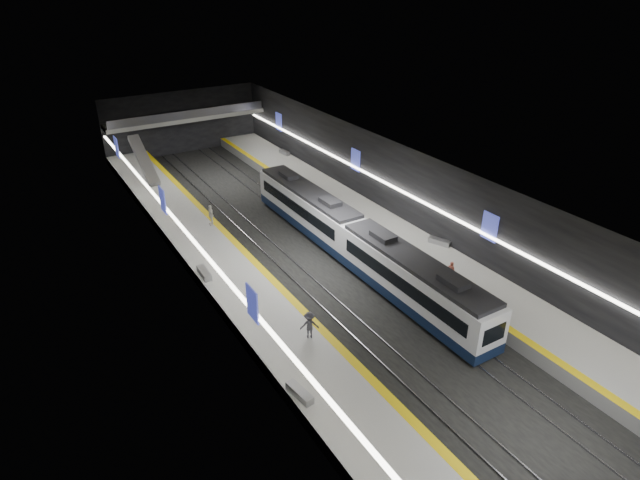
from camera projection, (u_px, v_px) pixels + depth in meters
ground at (324, 266)px, 44.30m from camera, size 70.00×70.00×0.00m
ceiling at (324, 176)px, 40.58m from camera, size 20.00×70.00×0.04m
wall_left at (204, 255)px, 37.85m from camera, size 0.04×70.00×8.00m
wall_right at (421, 197)px, 47.04m from camera, size 0.04×70.00×8.00m
wall_back at (182, 122)px, 68.94m from camera, size 20.00×0.04×8.00m
platform_left at (240, 287)px, 40.62m from camera, size 5.00×70.00×1.00m
tile_surface_left at (240, 281)px, 40.39m from camera, size 5.00×70.00×0.02m
tactile_strip_left at (266, 273)px, 41.39m from camera, size 0.60×70.00×0.02m
platform_right at (396, 239)px, 47.51m from camera, size 5.00×70.00×1.00m
tile_surface_right at (396, 234)px, 47.28m from camera, size 5.00×70.00×0.02m
tactile_strip_right at (376, 240)px, 46.26m from camera, size 0.60×70.00×0.02m
rails at (324, 266)px, 44.27m from camera, size 6.52×70.00×0.12m
train at (354, 239)px, 43.91m from camera, size 2.69×30.05×3.60m
ad_posters at (318, 213)px, 42.97m from camera, size 19.94×53.50×2.20m
cove_light_left at (207, 257)px, 38.03m from camera, size 0.25×68.60×0.12m
cove_light_right at (419, 200)px, 47.04m from camera, size 0.25×68.60×0.12m
mezzanine_bridge at (186, 118)px, 66.89m from camera, size 20.00×3.00×1.50m
escalator at (144, 160)px, 59.20m from camera, size 1.20×7.50×3.92m
bench_left_near at (300, 393)px, 29.62m from camera, size 0.79×2.01×0.48m
bench_left_far at (204, 273)px, 40.95m from camera, size 0.64×2.09×0.51m
bench_right_near at (440, 242)px, 45.52m from camera, size 1.25×2.00×0.47m
bench_right_far at (284, 152)px, 66.75m from camera, size 0.69×1.85×0.44m
passenger_right_a at (451, 272)px, 39.94m from camera, size 0.61×0.73×1.71m
passenger_left_a at (211, 215)px, 48.60m from camera, size 0.61×1.17×1.92m
passenger_left_b at (309, 325)px, 33.95m from camera, size 1.40×1.13×1.89m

